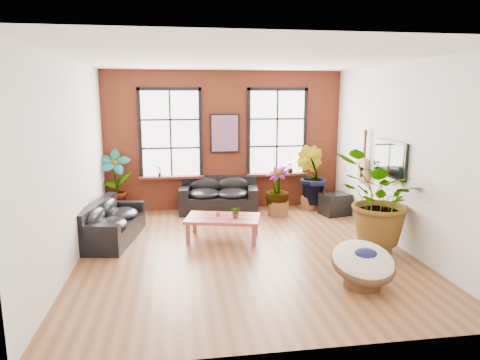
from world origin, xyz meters
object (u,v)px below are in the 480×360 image
Objects in this scene: sofa_left at (110,223)px; papasan_chair at (363,263)px; sofa_back at (219,196)px; coffee_table at (223,220)px.

papasan_chair is at bearing -114.13° from sofa_left.
coffee_table is (-0.14, -2.13, 0.02)m from sofa_back.
coffee_table is 1.61× the size of papasan_chair.
sofa_left is at bearing 144.16° from papasan_chair.
sofa_left is at bearing -134.43° from sofa_back.
papasan_chair reaches higher than coffee_table.
sofa_back is 1.99× the size of papasan_chair.
sofa_back reaches higher than papasan_chair.
papasan_chair is at bearing -61.77° from sofa_back.
sofa_left is (-2.38, -1.84, -0.04)m from sofa_back.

